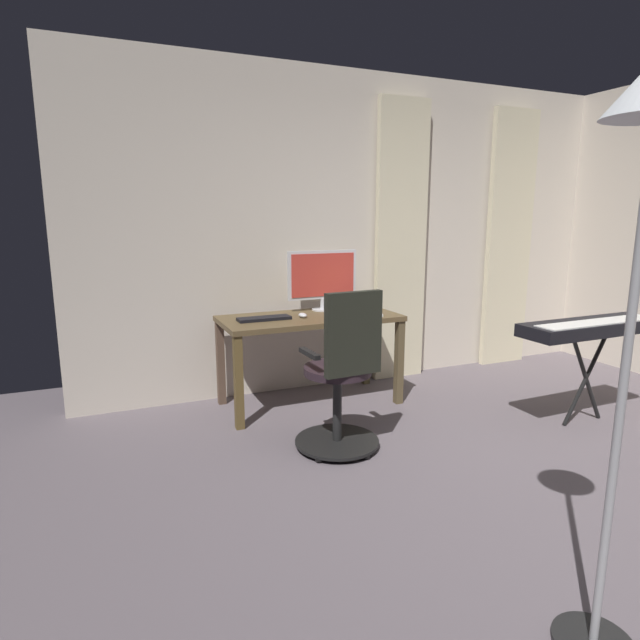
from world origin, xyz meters
name	(u,v)px	position (x,y,z in m)	size (l,w,h in m)	color
ground_plane	(602,518)	(0.00, 0.00, 0.00)	(6.79, 6.79, 0.00)	#645A60
back_room_partition	(365,232)	(0.00, -2.61, 1.36)	(5.14, 0.10, 2.73)	beige
curtain_left_panel	(509,241)	(-1.59, -2.50, 1.26)	(0.53, 0.06, 2.53)	beige
curtain_right_panel	(401,243)	(-0.32, -2.50, 1.26)	(0.51, 0.06, 2.53)	beige
desk	(310,328)	(0.74, -2.14, 0.63)	(1.41, 0.64, 0.73)	brown
office_chair	(342,378)	(0.88, -1.23, 0.50)	(0.56, 0.56, 1.07)	black
computer_monitor	(322,277)	(0.54, -2.34, 1.01)	(0.61, 0.18, 0.50)	silver
computer_keyboard	(264,318)	(1.12, -2.13, 0.74)	(0.41, 0.13, 0.02)	black
laptop	(362,308)	(0.31, -2.06, 0.78)	(0.39, 0.39, 0.15)	white
computer_mouse	(303,315)	(0.81, -2.10, 0.75)	(0.06, 0.10, 0.04)	silver
cell_phone_by_monitor	(366,308)	(0.16, -2.26, 0.74)	(0.07, 0.14, 0.01)	#333338
piano_keyboard	(591,329)	(-0.98, -0.96, 0.71)	(1.15, 0.33, 0.78)	black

